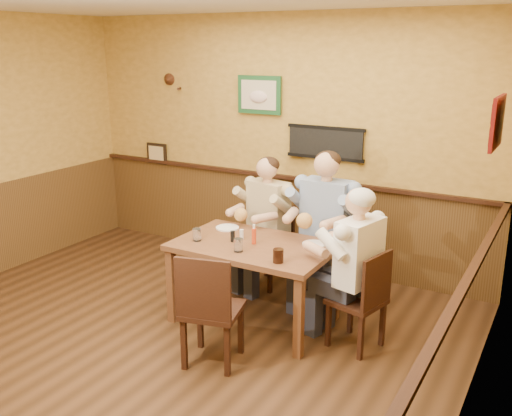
{
  "coord_description": "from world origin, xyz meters",
  "views": [
    {
      "loc": [
        2.96,
        -3.15,
        2.46
      ],
      "look_at": [
        0.61,
        0.96,
        1.1
      ],
      "focal_mm": 40.0,
      "sensor_mm": 36.0,
      "label": 1
    }
  ],
  "objects_px": {
    "water_glass_mid": "(238,245)",
    "chair_back_left": "(268,246)",
    "chair_right_end": "(357,299)",
    "chair_near_side": "(212,307)",
    "diner_tan_shirt": "(268,229)",
    "pepper_shaker": "(233,236)",
    "salt_shaker": "(242,234)",
    "diner_white_elder": "(358,278)",
    "dining_table": "(254,253)",
    "water_glass_left": "(197,235)",
    "diner_blue_polo": "(326,235)",
    "hot_sauce_bottle": "(254,235)",
    "chair_back_right": "(325,255)",
    "cola_tumbler": "(278,256)"
  },
  "relations": [
    {
      "from": "hot_sauce_bottle",
      "to": "pepper_shaker",
      "type": "distance_m",
      "value": 0.2
    },
    {
      "from": "chair_right_end",
      "to": "hot_sauce_bottle",
      "type": "xyz_separation_m",
      "value": [
        -0.97,
        -0.02,
        0.4
      ]
    },
    {
      "from": "diner_white_elder",
      "to": "cola_tumbler",
      "type": "distance_m",
      "value": 0.68
    },
    {
      "from": "chair_near_side",
      "to": "water_glass_left",
      "type": "height_order",
      "value": "chair_near_side"
    },
    {
      "from": "salt_shaker",
      "to": "pepper_shaker",
      "type": "relative_size",
      "value": 0.91
    },
    {
      "from": "dining_table",
      "to": "chair_near_side",
      "type": "distance_m",
      "value": 0.8
    },
    {
      "from": "chair_right_end",
      "to": "chair_near_side",
      "type": "bearing_deg",
      "value": -34.51
    },
    {
      "from": "hot_sauce_bottle",
      "to": "dining_table",
      "type": "bearing_deg",
      "value": 123.4
    },
    {
      "from": "diner_white_elder",
      "to": "water_glass_mid",
      "type": "xyz_separation_m",
      "value": [
        -0.99,
        -0.26,
        0.19
      ]
    },
    {
      "from": "chair_right_end",
      "to": "chair_near_side",
      "type": "relative_size",
      "value": 0.91
    },
    {
      "from": "diner_tan_shirt",
      "to": "hot_sauce_bottle",
      "type": "xyz_separation_m",
      "value": [
        0.28,
        -0.8,
        0.21
      ]
    },
    {
      "from": "dining_table",
      "to": "chair_near_side",
      "type": "bearing_deg",
      "value": -84.84
    },
    {
      "from": "water_glass_mid",
      "to": "hot_sauce_bottle",
      "type": "height_order",
      "value": "hot_sauce_bottle"
    },
    {
      "from": "salt_shaker",
      "to": "water_glass_mid",
      "type": "bearing_deg",
      "value": -63.84
    },
    {
      "from": "water_glass_left",
      "to": "cola_tumbler",
      "type": "xyz_separation_m",
      "value": [
        0.88,
        -0.11,
        -0.0
      ]
    },
    {
      "from": "water_glass_left",
      "to": "water_glass_mid",
      "type": "xyz_separation_m",
      "value": [
        0.47,
        -0.05,
        0.0
      ]
    },
    {
      "from": "chair_back_left",
      "to": "water_glass_mid",
      "type": "height_order",
      "value": "water_glass_mid"
    },
    {
      "from": "diner_tan_shirt",
      "to": "pepper_shaker",
      "type": "height_order",
      "value": "diner_tan_shirt"
    },
    {
      "from": "diner_tan_shirt",
      "to": "diner_blue_polo",
      "type": "xyz_separation_m",
      "value": [
        0.67,
        -0.06,
        0.06
      ]
    },
    {
      "from": "diner_tan_shirt",
      "to": "pepper_shaker",
      "type": "xyz_separation_m",
      "value": [
        0.09,
        -0.84,
        0.18
      ]
    },
    {
      "from": "dining_table",
      "to": "hot_sauce_bottle",
      "type": "distance_m",
      "value": 0.17
    },
    {
      "from": "salt_shaker",
      "to": "diner_white_elder",
      "type": "bearing_deg",
      "value": -1.58
    },
    {
      "from": "chair_right_end",
      "to": "water_glass_left",
      "type": "relative_size",
      "value": 7.5
    },
    {
      "from": "chair_right_end",
      "to": "cola_tumbler",
      "type": "height_order",
      "value": "cola_tumbler"
    },
    {
      "from": "diner_white_elder",
      "to": "water_glass_left",
      "type": "bearing_deg",
      "value": -67.75
    },
    {
      "from": "diner_white_elder",
      "to": "cola_tumbler",
      "type": "bearing_deg",
      "value": -47.14
    },
    {
      "from": "cola_tumbler",
      "to": "water_glass_mid",
      "type": "bearing_deg",
      "value": 172.48
    },
    {
      "from": "chair_right_end",
      "to": "diner_blue_polo",
      "type": "bearing_deg",
      "value": -126.07
    },
    {
      "from": "diner_blue_polo",
      "to": "hot_sauce_bottle",
      "type": "height_order",
      "value": "diner_blue_polo"
    },
    {
      "from": "chair_back_left",
      "to": "chair_back_right",
      "type": "distance_m",
      "value": 0.67
    },
    {
      "from": "diner_white_elder",
      "to": "hot_sauce_bottle",
      "type": "height_order",
      "value": "diner_white_elder"
    },
    {
      "from": "cola_tumbler",
      "to": "diner_blue_polo",
      "type": "bearing_deg",
      "value": 90.73
    },
    {
      "from": "chair_back_left",
      "to": "diner_tan_shirt",
      "type": "bearing_deg",
      "value": 0.0
    },
    {
      "from": "diner_blue_polo",
      "to": "diner_white_elder",
      "type": "xyz_separation_m",
      "value": [
        0.59,
        -0.71,
        -0.06
      ]
    },
    {
      "from": "dining_table",
      "to": "water_glass_left",
      "type": "height_order",
      "value": "water_glass_left"
    },
    {
      "from": "chair_back_right",
      "to": "water_glass_left",
      "type": "xyz_separation_m",
      "value": [
        -0.87,
        -0.91,
        0.33
      ]
    },
    {
      "from": "chair_right_end",
      "to": "hot_sauce_bottle",
      "type": "height_order",
      "value": "hot_sauce_bottle"
    },
    {
      "from": "chair_back_left",
      "to": "hot_sauce_bottle",
      "type": "distance_m",
      "value": 0.93
    },
    {
      "from": "diner_tan_shirt",
      "to": "diner_blue_polo",
      "type": "relative_size",
      "value": 0.91
    },
    {
      "from": "chair_near_side",
      "to": "salt_shaker",
      "type": "relative_size",
      "value": 10.34
    },
    {
      "from": "dining_table",
      "to": "salt_shaker",
      "type": "height_order",
      "value": "salt_shaker"
    },
    {
      "from": "water_glass_left",
      "to": "pepper_shaker",
      "type": "distance_m",
      "value": 0.33
    },
    {
      "from": "dining_table",
      "to": "chair_back_right",
      "type": "height_order",
      "value": "chair_back_right"
    },
    {
      "from": "chair_near_side",
      "to": "cola_tumbler",
      "type": "distance_m",
      "value": 0.67
    },
    {
      "from": "pepper_shaker",
      "to": "diner_white_elder",
      "type": "bearing_deg",
      "value": 3.4
    },
    {
      "from": "cola_tumbler",
      "to": "pepper_shaker",
      "type": "distance_m",
      "value": 0.64
    },
    {
      "from": "water_glass_mid",
      "to": "chair_back_left",
      "type": "bearing_deg",
      "value": 104.44
    },
    {
      "from": "diner_tan_shirt",
      "to": "chair_right_end",
      "type": "bearing_deg",
      "value": -19.78
    },
    {
      "from": "chair_back_left",
      "to": "diner_blue_polo",
      "type": "height_order",
      "value": "diner_blue_polo"
    },
    {
      "from": "chair_back_left",
      "to": "hot_sauce_bottle",
      "type": "xyz_separation_m",
      "value": [
        0.28,
        -0.8,
        0.4
      ]
    }
  ]
}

